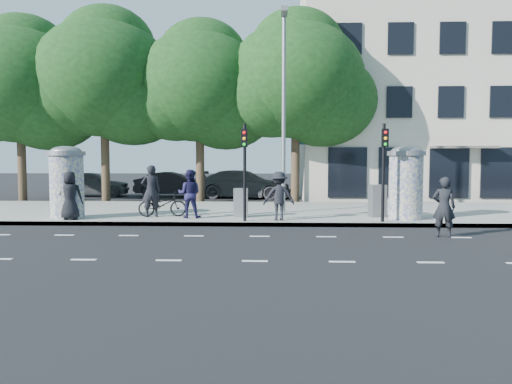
{
  "coord_description": "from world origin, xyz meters",
  "views": [
    {
      "loc": [
        0.46,
        -13.53,
        2.39
      ],
      "look_at": [
        -0.19,
        3.5,
        1.2
      ],
      "focal_mm": 35.0,
      "sensor_mm": 36.0,
      "label": 1
    }
  ],
  "objects_px": {
    "traffic_pole_far": "(384,162)",
    "street_lamp": "(284,97)",
    "cabinet_left": "(241,203)",
    "car_right": "(244,184)",
    "ad_column_left": "(67,180)",
    "ad_column_right": "(406,181)",
    "ped_b": "(151,191)",
    "car_mid": "(173,184)",
    "ped_d": "(279,196)",
    "man_road": "(444,207)",
    "ped_a": "(70,195)",
    "traffic_pole_near": "(245,162)",
    "ped_c": "(189,194)",
    "bicycle": "(162,204)",
    "cabinet_right": "(377,201)",
    "car_left": "(91,184)"
  },
  "relations": [
    {
      "from": "bicycle",
      "to": "car_right",
      "type": "height_order",
      "value": "car_right"
    },
    {
      "from": "ad_column_left",
      "to": "ped_c",
      "type": "xyz_separation_m",
      "value": [
        4.5,
        0.21,
        -0.49
      ]
    },
    {
      "from": "traffic_pole_near",
      "to": "street_lamp",
      "type": "xyz_separation_m",
      "value": [
        1.4,
        2.84,
        2.56
      ]
    },
    {
      "from": "ad_column_right",
      "to": "ped_b",
      "type": "bearing_deg",
      "value": 178.59
    },
    {
      "from": "ad_column_right",
      "to": "cabinet_right",
      "type": "distance_m",
      "value": 1.33
    },
    {
      "from": "ad_column_left",
      "to": "cabinet_right",
      "type": "height_order",
      "value": "ad_column_left"
    },
    {
      "from": "ped_c",
      "to": "car_left",
      "type": "xyz_separation_m",
      "value": [
        -8.1,
        11.73,
        -0.26
      ]
    },
    {
      "from": "ped_a",
      "to": "ped_d",
      "type": "relative_size",
      "value": 1.01
    },
    {
      "from": "ad_column_left",
      "to": "bicycle",
      "type": "bearing_deg",
      "value": 9.4
    },
    {
      "from": "ped_c",
      "to": "traffic_pole_far",
      "type": "bearing_deg",
      "value": 173.56
    },
    {
      "from": "ped_a",
      "to": "man_road",
      "type": "bearing_deg",
      "value": 157.19
    },
    {
      "from": "traffic_pole_far",
      "to": "man_road",
      "type": "xyz_separation_m",
      "value": [
        1.31,
        -2.28,
        -1.33
      ]
    },
    {
      "from": "ped_a",
      "to": "ped_c",
      "type": "bearing_deg",
      "value": 178.21
    },
    {
      "from": "bicycle",
      "to": "car_mid",
      "type": "height_order",
      "value": "car_mid"
    },
    {
      "from": "traffic_pole_near",
      "to": "street_lamp",
      "type": "height_order",
      "value": "street_lamp"
    },
    {
      "from": "traffic_pole_far",
      "to": "man_road",
      "type": "height_order",
      "value": "traffic_pole_far"
    },
    {
      "from": "traffic_pole_near",
      "to": "traffic_pole_far",
      "type": "bearing_deg",
      "value": 0.0
    },
    {
      "from": "bicycle",
      "to": "cabinet_left",
      "type": "bearing_deg",
      "value": -100.67
    },
    {
      "from": "ad_column_left",
      "to": "ad_column_right",
      "type": "bearing_deg",
      "value": 0.92
    },
    {
      "from": "ped_b",
      "to": "cabinet_right",
      "type": "height_order",
      "value": "ped_b"
    },
    {
      "from": "ped_d",
      "to": "man_road",
      "type": "relative_size",
      "value": 0.96
    },
    {
      "from": "ped_c",
      "to": "bicycle",
      "type": "distance_m",
      "value": 1.23
    },
    {
      "from": "ad_column_left",
      "to": "car_mid",
      "type": "xyz_separation_m",
      "value": [
        1.39,
        12.18,
        -0.8
      ]
    },
    {
      "from": "traffic_pole_far",
      "to": "street_lamp",
      "type": "bearing_deg",
      "value": 140.12
    },
    {
      "from": "street_lamp",
      "to": "car_right",
      "type": "distance_m",
      "value": 9.99
    },
    {
      "from": "traffic_pole_near",
      "to": "car_right",
      "type": "relative_size",
      "value": 0.61
    },
    {
      "from": "man_road",
      "to": "car_left",
      "type": "distance_m",
      "value": 22.12
    },
    {
      "from": "ped_c",
      "to": "car_left",
      "type": "relative_size",
      "value": 0.39
    },
    {
      "from": "man_road",
      "to": "ped_b",
      "type": "bearing_deg",
      "value": -3.38
    },
    {
      "from": "ad_column_left",
      "to": "car_right",
      "type": "xyz_separation_m",
      "value": [
        5.82,
        11.03,
        -0.73
      ]
    },
    {
      "from": "cabinet_left",
      "to": "car_right",
      "type": "xyz_separation_m",
      "value": [
        -0.55,
        10.51,
        0.12
      ]
    },
    {
      "from": "ad_column_right",
      "to": "traffic_pole_near",
      "type": "distance_m",
      "value": 5.91
    },
    {
      "from": "ped_c",
      "to": "car_right",
      "type": "height_order",
      "value": "ped_c"
    },
    {
      "from": "ped_d",
      "to": "car_right",
      "type": "relative_size",
      "value": 0.31
    },
    {
      "from": "ped_d",
      "to": "ad_column_left",
      "type": "bearing_deg",
      "value": -10.29
    },
    {
      "from": "traffic_pole_near",
      "to": "car_left",
      "type": "relative_size",
      "value": 0.74
    },
    {
      "from": "traffic_pole_near",
      "to": "ped_d",
      "type": "xyz_separation_m",
      "value": [
        1.2,
        0.35,
        -1.21
      ]
    },
    {
      "from": "ad_column_right",
      "to": "street_lamp",
      "type": "relative_size",
      "value": 0.33
    },
    {
      "from": "car_left",
      "to": "ped_a",
      "type": "bearing_deg",
      "value": -171.54
    },
    {
      "from": "ped_b",
      "to": "cabinet_right",
      "type": "distance_m",
      "value": 8.52
    },
    {
      "from": "ped_a",
      "to": "traffic_pole_near",
      "type": "bearing_deg",
      "value": 166.65
    },
    {
      "from": "street_lamp",
      "to": "ped_d",
      "type": "distance_m",
      "value": 4.53
    },
    {
      "from": "car_left",
      "to": "ad_column_left",
      "type": "bearing_deg",
      "value": -172.24
    },
    {
      "from": "ped_c",
      "to": "ad_column_left",
      "type": "bearing_deg",
      "value": 3.88
    },
    {
      "from": "traffic_pole_far",
      "to": "street_lamp",
      "type": "relative_size",
      "value": 0.42
    },
    {
      "from": "cabinet_left",
      "to": "ad_column_left",
      "type": "bearing_deg",
      "value": -174.43
    },
    {
      "from": "ped_b",
      "to": "ped_a",
      "type": "bearing_deg",
      "value": -0.13
    },
    {
      "from": "traffic_pole_far",
      "to": "car_mid",
      "type": "height_order",
      "value": "traffic_pole_far"
    },
    {
      "from": "ad_column_left",
      "to": "bicycle",
      "type": "distance_m",
      "value": 3.57
    },
    {
      "from": "ad_column_right",
      "to": "traffic_pole_near",
      "type": "bearing_deg",
      "value": -171.11
    }
  ]
}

